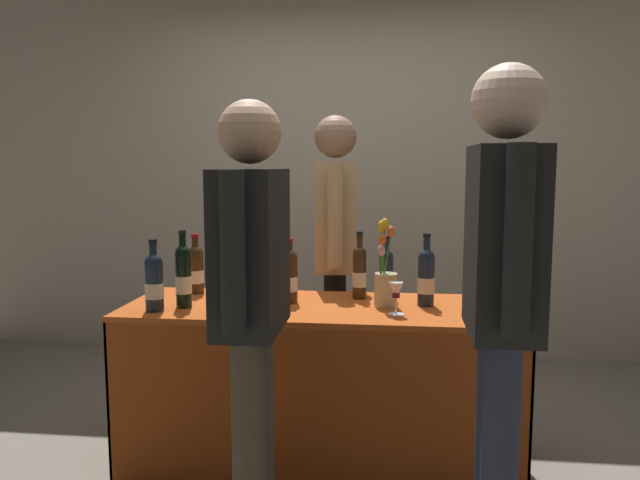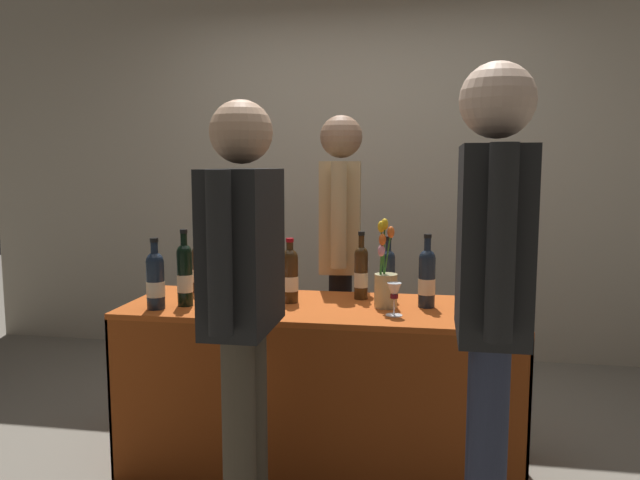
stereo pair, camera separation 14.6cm
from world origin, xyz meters
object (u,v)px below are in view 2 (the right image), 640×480
wine_glass_near_vendor (264,287)px  taster_foreground_right (243,285)px  vendor_presenter (341,240)px  tasting_table (320,356)px  featured_wine_bottle (155,279)px  wine_glass_mid (394,293)px  display_bottle_0 (185,274)px  flower_vase (385,282)px

wine_glass_near_vendor → taster_foreground_right: 0.54m
vendor_presenter → taster_foreground_right: size_ratio=1.02×
tasting_table → taster_foreground_right: bearing=-105.6°
featured_wine_bottle → wine_glass_mid: (1.05, 0.05, -0.04)m
display_bottle_0 → taster_foreground_right: (0.43, -0.51, 0.06)m
tasting_table → wine_glass_mid: size_ratio=12.59×
taster_foreground_right → flower_vase: bearing=-36.8°
tasting_table → display_bottle_0: size_ratio=5.08×
tasting_table → taster_foreground_right: taster_foreground_right is taller
flower_vase → taster_foreground_right: taster_foreground_right is taller
tasting_table → wine_glass_mid: bearing=-21.6°
tasting_table → vendor_presenter: size_ratio=1.07×
display_bottle_0 → wine_glass_mid: size_ratio=2.48×
display_bottle_0 → taster_foreground_right: bearing=-49.9°
wine_glass_near_vendor → display_bottle_0: bearing=-178.6°
display_bottle_0 → vendor_presenter: (0.62, 0.70, 0.08)m
tasting_table → featured_wine_bottle: 0.82m
vendor_presenter → tasting_table: bearing=-6.5°
tasting_table → taster_foreground_right: size_ratio=1.09×
featured_wine_bottle → wine_glass_mid: size_ratio=2.25×
vendor_presenter → taster_foreground_right: vendor_presenter is taller
display_bottle_0 → taster_foreground_right: taster_foreground_right is taller
display_bottle_0 → taster_foreground_right: size_ratio=0.22×
display_bottle_0 → wine_glass_near_vendor: (0.37, 0.01, -0.05)m
tasting_table → featured_wine_bottle: (-0.71, -0.19, 0.37)m
featured_wine_bottle → wine_glass_near_vendor: size_ratio=2.46×
display_bottle_0 → vendor_presenter: size_ratio=0.21×
tasting_table → display_bottle_0: bearing=-169.7°
display_bottle_0 → wine_glass_near_vendor: 0.37m
wine_glass_near_vendor → flower_vase: size_ratio=0.32×
featured_wine_bottle → tasting_table: bearing=15.0°
tasting_table → wine_glass_near_vendor: wine_glass_near_vendor is taller
tasting_table → vendor_presenter: bearing=88.6°
tasting_table → featured_wine_bottle: featured_wine_bottle is taller
wine_glass_mid → vendor_presenter: (-0.33, 0.72, 0.13)m
flower_vase → taster_foreground_right: 0.79m
wine_glass_mid → taster_foreground_right: 0.72m
tasting_table → wine_glass_near_vendor: size_ratio=13.75×
featured_wine_bottle → taster_foreground_right: 0.69m
taster_foreground_right → vendor_presenter: bearing=-8.8°
flower_vase → vendor_presenter: size_ratio=0.24×
wine_glass_mid → featured_wine_bottle: bearing=-177.1°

